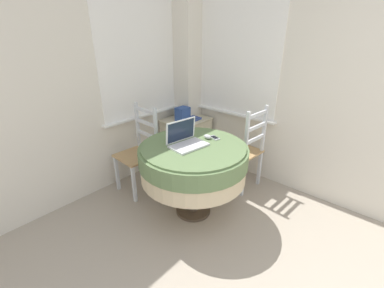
{
  "coord_description": "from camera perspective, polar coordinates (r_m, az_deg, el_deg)",
  "views": [
    {
      "loc": [
        -0.77,
        0.46,
        1.76
      ],
      "look_at": [
        1.03,
        2.05,
        0.68
      ],
      "focal_mm": 24.0,
      "sensor_mm": 36.0,
      "label": 1
    }
  ],
  "objects": [
    {
      "name": "storage_box",
      "position": [
        3.45,
        -2.1,
        6.69
      ],
      "size": [
        0.17,
        0.14,
        0.18
      ],
      "color": "#2D4C93",
      "rests_on": "corner_cabinet"
    },
    {
      "name": "corner_room_shell",
      "position": [
        2.46,
        4.69,
        12.71
      ],
      "size": [
        4.26,
        4.87,
        2.55
      ],
      "color": "silver",
      "rests_on": "ground_plane"
    },
    {
      "name": "laptop",
      "position": [
        2.4,
        -1.34,
        0.84
      ],
      "size": [
        0.37,
        0.28,
        0.23
      ],
      "color": "silver",
      "rests_on": "round_dining_table"
    },
    {
      "name": "dining_chair_near_back_window",
      "position": [
        3.01,
        -11.62,
        -1.88
      ],
      "size": [
        0.41,
        0.41,
        1.01
      ],
      "color": "tan",
      "rests_on": "ground_plane"
    },
    {
      "name": "book_on_cabinet",
      "position": [
        3.53,
        0.14,
        5.82
      ],
      "size": [
        0.14,
        0.21,
        0.02
      ],
      "color": "#33478C",
      "rests_on": "corner_cabinet"
    },
    {
      "name": "dining_chair_near_right_window",
      "position": [
        3.05,
        11.53,
        -1.51
      ],
      "size": [
        0.42,
        0.42,
        1.01
      ],
      "color": "tan",
      "rests_on": "ground_plane"
    },
    {
      "name": "cell_phone",
      "position": [
        2.58,
        5.06,
        1.41
      ],
      "size": [
        0.09,
        0.13,
        0.01
      ],
      "color": "#B2B7BC",
      "rests_on": "round_dining_table"
    },
    {
      "name": "round_dining_table",
      "position": [
        2.48,
        0.3,
        -3.61
      ],
      "size": [
        1.04,
        1.04,
        0.76
      ],
      "color": "#4C3D2D",
      "rests_on": "ground_plane"
    },
    {
      "name": "corner_cabinet",
      "position": [
        3.64,
        -1.23,
        0.8
      ],
      "size": [
        0.59,
        0.51,
        0.64
      ],
      "color": "beige",
      "rests_on": "ground_plane"
    },
    {
      "name": "computer_mouse",
      "position": [
        2.56,
        3.47,
        1.64
      ],
      "size": [
        0.05,
        0.08,
        0.04
      ],
      "color": "silver",
      "rests_on": "round_dining_table"
    }
  ]
}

